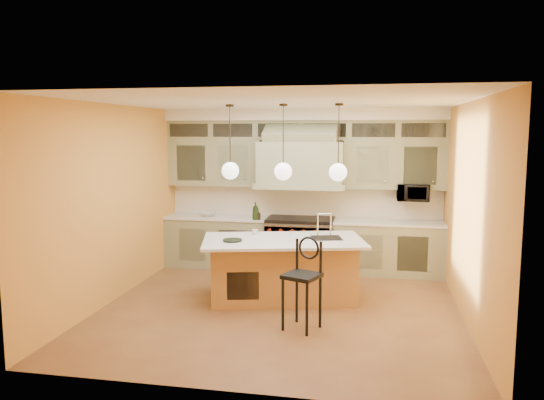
% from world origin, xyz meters
% --- Properties ---
extents(floor, '(5.00, 5.00, 0.00)m').
position_xyz_m(floor, '(0.00, 0.00, 0.00)').
color(floor, brown).
rests_on(floor, ground).
extents(ceiling, '(5.00, 5.00, 0.00)m').
position_xyz_m(ceiling, '(0.00, 0.00, 2.90)').
color(ceiling, white).
rests_on(ceiling, wall_back).
extents(wall_back, '(5.00, 0.00, 5.00)m').
position_xyz_m(wall_back, '(0.00, 2.50, 1.45)').
color(wall_back, gold).
rests_on(wall_back, ground).
extents(wall_front, '(5.00, 0.00, 5.00)m').
position_xyz_m(wall_front, '(0.00, -2.50, 1.45)').
color(wall_front, gold).
rests_on(wall_front, ground).
extents(wall_left, '(0.00, 5.00, 5.00)m').
position_xyz_m(wall_left, '(-2.50, 0.00, 1.45)').
color(wall_left, gold).
rests_on(wall_left, ground).
extents(wall_right, '(0.00, 5.00, 5.00)m').
position_xyz_m(wall_right, '(2.50, 0.00, 1.45)').
color(wall_right, gold).
rests_on(wall_right, ground).
extents(back_cabinetry, '(5.00, 0.77, 2.90)m').
position_xyz_m(back_cabinetry, '(0.00, 2.23, 1.43)').
color(back_cabinetry, gray).
rests_on(back_cabinetry, floor).
extents(range, '(1.20, 0.74, 0.96)m').
position_xyz_m(range, '(0.00, 2.14, 0.49)').
color(range, silver).
rests_on(range, floor).
extents(kitchen_island, '(2.58, 1.78, 1.35)m').
position_xyz_m(kitchen_island, '(-0.03, 0.45, 0.47)').
color(kitchen_island, '#AC7B3D').
rests_on(kitchen_island, floor).
extents(counter_stool, '(0.53, 0.53, 1.17)m').
position_xyz_m(counter_stool, '(0.42, -0.70, 0.67)').
color(counter_stool, black).
rests_on(counter_stool, floor).
extents(microwave, '(0.54, 0.37, 0.30)m').
position_xyz_m(microwave, '(1.95, 2.25, 1.45)').
color(microwave, black).
rests_on(microwave, back_cabinetry).
extents(oil_bottle_a, '(0.12, 0.12, 0.32)m').
position_xyz_m(oil_bottle_a, '(-0.78, 1.92, 1.10)').
color(oil_bottle_a, black).
rests_on(oil_bottle_a, back_cabinetry).
extents(oil_bottle_b, '(0.09, 0.09, 0.18)m').
position_xyz_m(oil_bottle_b, '(-0.73, 1.92, 1.03)').
color(oil_bottle_b, black).
rests_on(oil_bottle_b, back_cabinetry).
extents(fruit_bowl, '(0.33, 0.33, 0.08)m').
position_xyz_m(fruit_bowl, '(-1.74, 2.14, 0.98)').
color(fruit_bowl, beige).
rests_on(fruit_bowl, back_cabinetry).
extents(cup, '(0.09, 0.09, 0.08)m').
position_xyz_m(cup, '(-0.51, 0.67, 0.96)').
color(cup, silver).
rests_on(cup, kitchen_island).
extents(pendant_left, '(0.26, 0.26, 1.11)m').
position_xyz_m(pendant_left, '(-0.84, 0.45, 1.95)').
color(pendant_left, '#2D2319').
rests_on(pendant_left, ceiling).
extents(pendant_center, '(0.26, 0.26, 1.11)m').
position_xyz_m(pendant_center, '(-0.04, 0.45, 1.95)').
color(pendant_center, '#2D2319').
rests_on(pendant_center, ceiling).
extents(pendant_right, '(0.26, 0.26, 1.11)m').
position_xyz_m(pendant_right, '(0.76, 0.45, 1.95)').
color(pendant_right, '#2D2319').
rests_on(pendant_right, ceiling).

